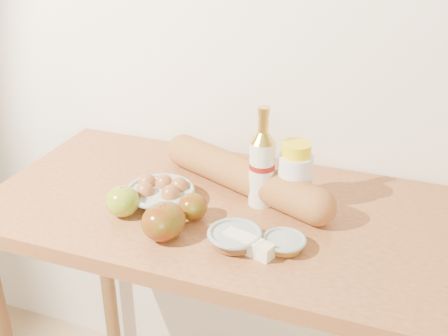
% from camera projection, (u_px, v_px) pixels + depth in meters
% --- Properties ---
extents(back_wall, '(3.50, 0.02, 2.60)m').
position_uv_depth(back_wall, '(272.00, 14.00, 1.46)').
color(back_wall, '#EEE4CF').
rests_on(back_wall, ground).
extents(table, '(1.20, 0.60, 0.90)m').
position_uv_depth(table, '(228.00, 248.00, 1.42)').
color(table, '#B06B38').
rests_on(table, ground).
extents(bourbon_bottle, '(0.07, 0.07, 0.25)m').
position_uv_depth(bourbon_bottle, '(262.00, 166.00, 1.34)').
color(bourbon_bottle, beige).
rests_on(bourbon_bottle, table).
extents(cream_bottle, '(0.11, 0.11, 0.17)m').
position_uv_depth(cream_bottle, '(295.00, 178.00, 1.34)').
color(cream_bottle, white).
rests_on(cream_bottle, table).
extents(egg_bowl, '(0.19, 0.19, 0.06)m').
position_uv_depth(egg_bowl, '(161.00, 193.00, 1.38)').
color(egg_bowl, '#95A39D').
rests_on(egg_bowl, table).
extents(baguette, '(0.53, 0.29, 0.09)m').
position_uv_depth(baguette, '(244.00, 176.00, 1.42)').
color(baguette, '#B67437').
rests_on(baguette, table).
extents(apple_yellowgreen, '(0.10, 0.10, 0.07)m').
position_uv_depth(apple_yellowgreen, '(123.00, 201.00, 1.32)').
color(apple_yellowgreen, '#A39320').
rests_on(apple_yellowgreen, table).
extents(apple_redgreen_front, '(0.10, 0.10, 0.08)m').
position_uv_depth(apple_redgreen_front, '(166.00, 220.00, 1.23)').
color(apple_redgreen_front, maroon).
rests_on(apple_redgreen_front, table).
extents(apple_redgreen_right, '(0.09, 0.09, 0.06)m').
position_uv_depth(apple_redgreen_right, '(193.00, 207.00, 1.31)').
color(apple_redgreen_right, maroon).
rests_on(apple_redgreen_right, table).
extents(sugar_bowl, '(0.14, 0.14, 0.03)m').
position_uv_depth(sugar_bowl, '(235.00, 238.00, 1.21)').
color(sugar_bowl, gray).
rests_on(sugar_bowl, table).
extents(syrup_bowl, '(0.12, 0.12, 0.03)m').
position_uv_depth(syrup_bowl, '(284.00, 243.00, 1.20)').
color(syrup_bowl, gray).
rests_on(syrup_bowl, table).
extents(butter_stick, '(0.12, 0.07, 0.03)m').
position_uv_depth(butter_stick, '(248.00, 245.00, 1.20)').
color(butter_stick, beige).
rests_on(butter_stick, table).
extents(apple_extra, '(0.10, 0.10, 0.08)m').
position_uv_depth(apple_extra, '(162.00, 223.00, 1.23)').
color(apple_extra, maroon).
rests_on(apple_extra, table).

